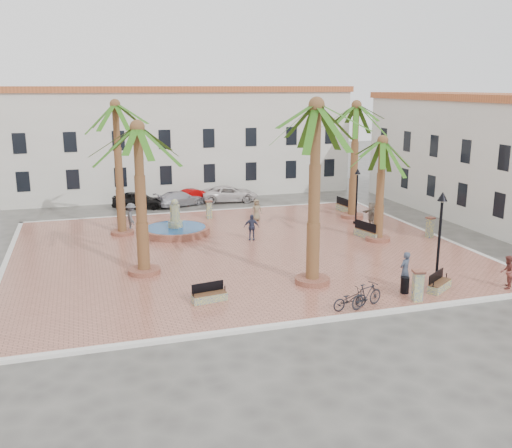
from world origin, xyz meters
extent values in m
plane|color=#56544F|center=(0.00, 0.00, 0.00)|extent=(120.00, 120.00, 0.00)
cube|color=#AF6653|center=(0.00, 0.00, 0.07)|extent=(26.00, 22.00, 0.15)
cube|color=silver|center=(0.00, 11.00, 0.08)|extent=(26.30, 0.30, 0.16)
cube|color=silver|center=(0.00, -11.00, 0.08)|extent=(26.30, 0.30, 0.16)
cube|color=silver|center=(13.00, 0.00, 0.08)|extent=(0.30, 22.30, 0.16)
cube|color=silver|center=(-13.00, 0.00, 0.08)|extent=(0.30, 22.30, 0.16)
cube|color=silver|center=(0.00, 20.00, 4.50)|extent=(30.00, 7.00, 9.00)
cube|color=#AF592F|center=(0.00, 20.00, 9.25)|extent=(30.40, 7.40, 0.50)
cube|color=black|center=(-13.12, 16.52, 2.20)|extent=(1.00, 0.12, 1.60)
cube|color=black|center=(-9.38, 16.52, 2.20)|extent=(1.00, 0.12, 1.60)
cube|color=black|center=(-5.62, 16.52, 2.20)|extent=(1.00, 0.12, 1.60)
cube|color=black|center=(-1.88, 16.52, 2.20)|extent=(1.00, 0.12, 1.60)
cube|color=black|center=(1.88, 16.52, 2.20)|extent=(1.00, 0.12, 1.60)
cube|color=black|center=(5.62, 16.52, 2.20)|extent=(1.00, 0.12, 1.60)
cube|color=black|center=(9.38, 16.52, 2.20)|extent=(1.00, 0.12, 1.60)
cube|color=black|center=(13.12, 16.52, 2.20)|extent=(1.00, 0.12, 1.60)
cube|color=black|center=(-13.12, 16.52, 5.20)|extent=(1.00, 0.12, 1.60)
cube|color=black|center=(-9.38, 16.52, 5.20)|extent=(1.00, 0.12, 1.60)
cube|color=black|center=(-5.62, 16.52, 5.20)|extent=(1.00, 0.12, 1.60)
cube|color=black|center=(-1.88, 16.52, 5.20)|extent=(1.00, 0.12, 1.60)
cube|color=black|center=(1.88, 16.52, 5.20)|extent=(1.00, 0.12, 1.60)
cube|color=black|center=(5.62, 16.52, 5.20)|extent=(1.00, 0.12, 1.60)
cube|color=black|center=(9.38, 16.52, 5.20)|extent=(1.00, 0.12, 1.60)
cube|color=black|center=(13.12, 16.52, 5.20)|extent=(1.00, 0.12, 1.60)
cube|color=silver|center=(20.00, 2.00, 4.25)|extent=(7.00, 26.00, 8.50)
cube|color=#AF592F|center=(20.00, 2.00, 8.75)|extent=(7.40, 26.40, 0.50)
cube|color=black|center=(16.54, -2.06, 2.20)|extent=(0.12, 1.00, 1.60)
cube|color=black|center=(16.54, 1.65, 2.20)|extent=(0.12, 1.00, 1.60)
cube|color=black|center=(16.54, 5.37, 2.20)|extent=(0.12, 1.00, 1.60)
cube|color=black|center=(16.54, 9.08, 2.20)|extent=(0.12, 1.00, 1.60)
cube|color=black|center=(16.54, 12.80, 2.20)|extent=(0.12, 1.00, 1.60)
cube|color=black|center=(16.54, -2.06, 5.20)|extent=(0.12, 1.00, 1.60)
cube|color=black|center=(16.54, 1.65, 5.20)|extent=(0.12, 1.00, 1.60)
cube|color=black|center=(16.54, 5.37, 5.20)|extent=(0.12, 1.00, 1.60)
cube|color=black|center=(16.54, 9.08, 5.20)|extent=(0.12, 1.00, 1.60)
cube|color=black|center=(16.54, 12.80, 5.20)|extent=(0.12, 1.00, 1.60)
cylinder|color=#965441|center=(-3.05, 4.71, 0.36)|extent=(4.45, 4.45, 0.42)
cylinder|color=#194C8C|center=(-3.05, 4.71, 0.55)|extent=(3.92, 3.92, 0.06)
cylinder|color=gray|center=(-3.05, 4.71, 0.57)|extent=(0.95, 0.95, 0.85)
cylinder|color=gray|center=(-3.05, 4.71, 1.42)|extent=(0.64, 0.64, 1.27)
sphere|color=gray|center=(-3.05, 4.71, 2.22)|extent=(0.47, 0.47, 0.47)
cylinder|color=#965441|center=(-6.39, 5.61, 0.26)|extent=(1.49, 1.49, 0.22)
cylinder|color=brown|center=(-6.39, 5.61, 4.41)|extent=(0.48, 0.48, 8.07)
sphere|color=brown|center=(-6.39, 5.61, 8.45)|extent=(0.65, 0.65, 0.65)
cylinder|color=#965441|center=(-5.92, -2.83, 0.28)|extent=(1.67, 1.67, 0.25)
cylinder|color=brown|center=(-5.92, -2.83, 4.01)|extent=(0.54, 0.54, 7.21)
sphere|color=brown|center=(-5.92, -2.83, 7.61)|extent=(0.73, 0.73, 0.73)
cylinder|color=#965441|center=(1.81, -6.75, 0.28)|extent=(1.71, 1.71, 0.26)
cylinder|color=brown|center=(1.81, -6.75, 4.56)|extent=(0.56, 0.56, 8.31)
sphere|color=brown|center=(1.81, -6.75, 8.72)|extent=(0.75, 0.75, 0.75)
cylinder|color=#965441|center=(8.76, -0.66, 0.26)|extent=(1.52, 1.52, 0.23)
cylinder|color=brown|center=(8.76, -0.66, 3.37)|extent=(0.49, 0.49, 5.98)
sphere|color=brown|center=(8.76, -0.66, 6.36)|extent=(0.67, 0.67, 0.67)
cylinder|color=#965441|center=(10.10, 5.59, 0.27)|extent=(1.65, 1.65, 0.25)
cylinder|color=brown|center=(10.10, 5.59, 4.31)|extent=(0.54, 0.54, 7.83)
sphere|color=brown|center=(10.10, 5.59, 8.23)|extent=(0.72, 0.72, 0.72)
cube|color=gray|center=(-3.57, -7.73, 0.33)|extent=(1.67, 0.75, 0.36)
cube|color=#56351E|center=(-3.57, -7.73, 0.53)|extent=(1.57, 0.69, 0.05)
cube|color=black|center=(-3.60, -7.54, 0.78)|extent=(1.51, 0.29, 0.45)
cylinder|color=black|center=(-4.32, -7.86, 0.64)|extent=(0.05, 0.05, 0.27)
cylinder|color=black|center=(-2.82, -7.61, 0.64)|extent=(0.05, 0.05, 0.27)
cube|color=gray|center=(7.15, -9.52, 0.34)|extent=(1.68, 1.34, 0.37)
cube|color=#56351E|center=(7.15, -9.52, 0.55)|extent=(1.57, 1.25, 0.06)
cube|color=black|center=(7.04, -9.35, 0.80)|extent=(1.35, 0.90, 0.46)
cylinder|color=black|center=(6.49, -9.95, 0.66)|extent=(0.05, 0.05, 0.28)
cylinder|color=black|center=(7.81, -9.09, 0.66)|extent=(0.05, 0.05, 0.28)
cube|color=gray|center=(8.49, 0.12, 0.37)|extent=(1.09, 2.09, 0.45)
cube|color=#56351E|center=(8.49, 0.12, 0.63)|extent=(1.01, 1.97, 0.07)
cube|color=black|center=(8.25, 0.06, 0.93)|extent=(0.52, 1.85, 0.56)
cylinder|color=black|center=(8.73, -0.80, 0.76)|extent=(0.05, 0.05, 0.33)
cylinder|color=black|center=(8.26, 1.03, 0.76)|extent=(0.05, 0.05, 0.33)
cube|color=gray|center=(10.56, 7.56, 0.37)|extent=(0.85, 2.07, 0.45)
cube|color=#56351E|center=(10.56, 7.56, 0.63)|extent=(0.78, 1.95, 0.07)
cube|color=black|center=(10.32, 7.53, 0.93)|extent=(0.29, 1.89, 0.56)
cylinder|color=black|center=(10.68, 6.62, 0.76)|extent=(0.05, 0.05, 0.33)
cylinder|color=black|center=(10.45, 8.50, 0.76)|extent=(0.05, 0.05, 0.33)
cylinder|color=black|center=(7.74, -8.38, 0.24)|extent=(0.40, 0.40, 0.18)
cylinder|color=black|center=(7.74, -8.38, 2.26)|extent=(0.13, 0.13, 4.01)
cone|color=black|center=(7.74, -8.38, 4.43)|extent=(0.49, 0.49, 0.45)
sphere|color=beige|center=(7.74, -8.38, 4.27)|extent=(0.27, 0.27, 0.27)
cylinder|color=black|center=(9.48, 3.78, 0.23)|extent=(0.35, 0.35, 0.15)
cylinder|color=black|center=(9.48, 3.78, 1.97)|extent=(0.12, 0.12, 3.45)
cone|color=black|center=(9.48, 3.78, 3.84)|extent=(0.42, 0.42, 0.38)
sphere|color=beige|center=(9.48, 3.78, 3.70)|extent=(0.23, 0.23, 0.23)
cube|color=gray|center=(5.38, -10.40, 0.81)|extent=(0.49, 0.49, 1.33)
cube|color=#965441|center=(5.38, -10.40, 1.53)|extent=(0.62, 0.62, 0.10)
cube|color=gray|center=(0.00, 8.36, 0.76)|extent=(0.38, 0.38, 1.22)
cube|color=#965441|center=(0.00, 8.36, 1.42)|extent=(0.47, 0.47, 0.09)
cube|color=gray|center=(12.28, -0.98, 0.76)|extent=(0.45, 0.45, 1.22)
cube|color=#965441|center=(12.28, -0.98, 1.41)|extent=(0.56, 0.56, 0.09)
cylinder|color=black|center=(5.37, -9.36, 0.54)|extent=(0.40, 0.40, 0.78)
imported|color=#333D4E|center=(5.69, -8.79, 1.05)|extent=(0.78, 0.66, 1.81)
imported|color=black|center=(2.05, -10.40, 0.61)|extent=(1.82, 0.91, 0.91)
imported|color=brown|center=(10.38, -10.19, 0.95)|extent=(0.98, 0.98, 1.61)
imported|color=black|center=(2.84, -10.40, 0.71)|extent=(1.92, 1.15, 1.11)
imported|color=#796A4F|center=(3.10, 6.68, 0.93)|extent=(0.76, 0.50, 1.55)
imported|color=#2D324C|center=(1.25, 1.78, 0.96)|extent=(1.03, 0.65, 1.63)
imported|color=#56575B|center=(-5.74, 6.08, 1.11)|extent=(0.82, 1.29, 1.91)
imported|color=#726659|center=(9.97, 2.46, 1.04)|extent=(0.61, 1.67, 1.78)
imported|color=black|center=(-4.50, 14.03, 0.69)|extent=(4.36, 2.61, 1.39)
imported|color=#960305|center=(0.29, 14.75, 0.61)|extent=(3.91, 2.54, 1.22)
imported|color=#B4B3BC|center=(-1.15, 14.04, 0.61)|extent=(4.54, 3.21, 1.22)
imported|color=silver|center=(3.17, 14.66, 0.66)|extent=(4.98, 2.81, 1.31)
camera|label=1|loc=(-8.64, -31.28, 9.60)|focal=40.00mm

